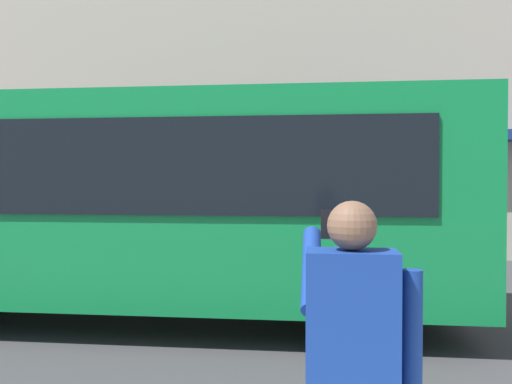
{
  "coord_description": "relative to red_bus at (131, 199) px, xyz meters",
  "views": [
    {
      "loc": [
        -0.8,
        7.28,
        1.94
      ],
      "look_at": [
        0.07,
        -0.06,
        1.78
      ],
      "focal_mm": 37.9,
      "sensor_mm": 36.0,
      "label": 1
    }
  ],
  "objects": [
    {
      "name": "red_bus",
      "position": [
        0.0,
        0.0,
        0.0
      ],
      "size": [
        9.05,
        2.54,
        3.08
      ],
      "color": "#0F7238",
      "rests_on": "ground_plane"
    },
    {
      "name": "building_facade_far",
      "position": [
        -1.79,
        -6.94,
        4.3
      ],
      "size": [
        28.0,
        1.55,
        12.0
      ],
      "color": "#A89E8E",
      "rests_on": "ground_plane"
    },
    {
      "name": "ground_plane",
      "position": [
        -1.78,
        -0.14,
        -1.68
      ],
      "size": [
        60.0,
        60.0,
        0.0
      ],
      "primitive_type": "plane",
      "color": "#38383A"
    },
    {
      "name": "pedestrian_photographer",
      "position": [
        -2.72,
        4.72,
        -0.54
      ],
      "size": [
        0.53,
        0.52,
        1.7
      ],
      "color": "#1E2347",
      "rests_on": "sidewalk_curb"
    }
  ]
}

